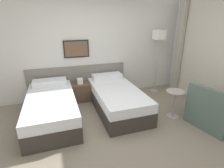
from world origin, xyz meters
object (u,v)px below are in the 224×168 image
bed_near_window (116,98)px  floor_lamp (159,40)px  bed_near_door (52,108)px  side_table (175,99)px  nightstand (81,92)px  armchair (213,113)px

bed_near_window → floor_lamp: 2.05m
bed_near_door → floor_lamp: 3.26m
bed_near_door → bed_near_window: 1.47m
bed_near_door → side_table: bed_near_door is taller
nightstand → armchair: size_ratio=0.64×
nightstand → armchair: 3.09m
bed_near_window → nightstand: 1.05m
nightstand → floor_lamp: floor_lamp is taller
nightstand → side_table: bearing=-39.7°
side_table → bed_near_door: bearing=163.6°
bed_near_window → nightstand: bed_near_window is taller
nightstand → side_table: size_ratio=0.99×
side_table → floor_lamp: bearing=74.3°
bed_near_door → armchair: (3.07, -1.28, 0.02)m
nightstand → armchair: bearing=-41.0°
nightstand → bed_near_door: bearing=-134.4°
bed_near_door → floor_lamp: floor_lamp is taller
bed_near_door → floor_lamp: bearing=13.1°
bed_near_door → side_table: 2.65m
floor_lamp → side_table: size_ratio=2.88×
side_table → bed_near_window: bearing=145.1°
bed_near_door → floor_lamp: size_ratio=1.13×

